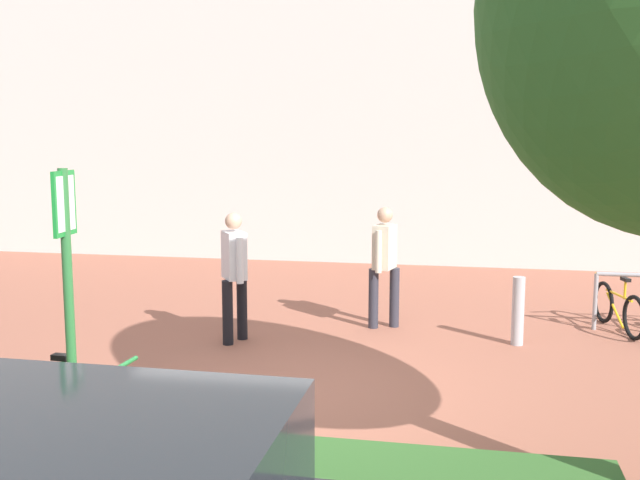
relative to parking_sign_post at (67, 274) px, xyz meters
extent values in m
plane|color=#9E5B47|center=(1.44, 1.83, -1.60)|extent=(60.00, 60.00, 0.00)
cube|color=silver|center=(1.44, 10.74, 3.40)|extent=(28.00, 1.20, 10.00)
cube|color=#336028|center=(0.86, 0.00, -1.52)|extent=(7.00, 1.10, 0.16)
cylinder|color=#2D7238|center=(0.00, 0.00, -0.38)|extent=(0.08, 0.08, 2.45)
cube|color=#198C33|center=(0.00, 0.00, 0.57)|extent=(0.06, 0.36, 0.52)
cube|color=white|center=(0.00, 0.00, 0.57)|extent=(0.06, 0.30, 0.44)
torus|color=black|center=(-0.53, 0.23, -1.27)|extent=(0.66, 0.10, 0.66)
torus|color=black|center=(0.49, 0.17, -1.27)|extent=(0.66, 0.10, 0.66)
cylinder|color=#1E7233|center=(-0.02, 0.20, -1.05)|extent=(0.84, 0.09, 0.04)
cylinder|color=#1E7233|center=(0.08, 0.19, -1.30)|extent=(0.61, 0.08, 0.44)
cylinder|color=#1E7233|center=(-0.20, 0.21, -0.93)|extent=(0.04, 0.04, 0.28)
cube|color=black|center=(-0.20, 0.21, -0.77)|extent=(0.20, 0.09, 0.05)
cylinder|color=#1E7233|center=(0.37, 0.17, -0.79)|extent=(0.07, 0.42, 0.04)
cylinder|color=#99999E|center=(4.95, 5.34, -1.20)|extent=(0.06, 0.06, 0.80)
torus|color=black|center=(5.37, 4.89, -1.30)|extent=(0.21, 0.60, 0.61)
torus|color=black|center=(5.14, 5.80, -1.30)|extent=(0.21, 0.60, 0.61)
cylinder|color=gold|center=(5.26, 5.34, -1.10)|extent=(0.22, 0.75, 0.03)
cylinder|color=gold|center=(5.23, 5.43, -1.33)|extent=(0.17, 0.55, 0.40)
cylinder|color=gold|center=(5.30, 5.18, -0.99)|extent=(0.03, 0.03, 0.26)
cube|color=black|center=(5.30, 5.18, -0.84)|extent=(0.12, 0.20, 0.05)
cylinder|color=gold|center=(5.17, 5.69, -0.86)|extent=(0.38, 0.13, 0.04)
cylinder|color=#ADADB2|center=(3.84, 4.35, -1.15)|extent=(0.16, 0.16, 0.90)
cylinder|color=#2D2D38|center=(2.17, 4.96, -1.18)|extent=(0.14, 0.14, 0.85)
cylinder|color=#2D2D38|center=(1.89, 4.84, -1.18)|extent=(0.14, 0.14, 0.85)
cube|color=beige|center=(2.03, 4.90, -0.44)|extent=(0.32, 0.44, 0.62)
cylinder|color=beige|center=(2.08, 5.15, -0.47)|extent=(0.09, 0.09, 0.59)
cylinder|color=beige|center=(1.97, 4.65, -0.47)|extent=(0.09, 0.09, 0.59)
sphere|color=tan|center=(2.03, 4.90, 0.01)|extent=(0.22, 0.22, 0.22)
cylinder|color=black|center=(0.13, 3.63, -1.18)|extent=(0.14, 0.14, 0.85)
cylinder|color=black|center=(0.24, 3.92, -1.18)|extent=(0.14, 0.14, 0.85)
cube|color=white|center=(0.18, 3.77, -0.44)|extent=(0.42, 0.47, 0.62)
cylinder|color=white|center=(0.33, 3.56, -0.47)|extent=(0.09, 0.09, 0.59)
cylinder|color=white|center=(0.04, 3.99, -0.47)|extent=(0.09, 0.09, 0.59)
sphere|color=tan|center=(0.18, 3.77, 0.01)|extent=(0.22, 0.22, 0.22)
camera|label=1|loc=(3.14, -5.35, 1.10)|focal=41.58mm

